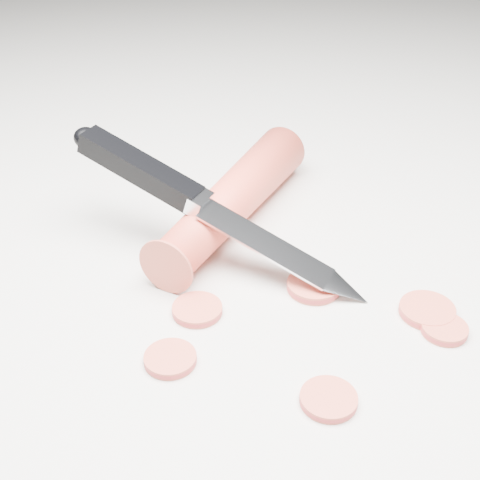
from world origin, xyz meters
name	(u,v)px	position (x,y,z in m)	size (l,w,h in m)	color
ground	(277,294)	(0.00, 0.00, 0.00)	(2.40, 2.40, 0.00)	beige
carrot	(233,200)	(0.02, 0.10, 0.02)	(0.04, 0.04, 0.21)	red
carrot_slice_0	(197,310)	(-0.06, 0.01, 0.00)	(0.04, 0.04, 0.01)	#CB4734
carrot_slice_1	(314,286)	(0.03, -0.01, 0.00)	(0.04, 0.04, 0.01)	#CB4734
carrot_slice_2	(445,329)	(0.08, -0.09, 0.00)	(0.03, 0.03, 0.01)	#CB4734
carrot_slice_3	(427,310)	(0.08, -0.07, 0.00)	(0.04, 0.04, 0.01)	#CB4734
carrot_slice_4	(329,399)	(-0.03, -0.10, 0.00)	(0.04, 0.04, 0.01)	#CB4734
carrot_slice_5	(170,359)	(-0.10, -0.03, 0.00)	(0.03, 0.03, 0.01)	#CB4734
kitchen_knife	(216,208)	(-0.02, 0.06, 0.04)	(0.17, 0.22, 0.09)	silver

